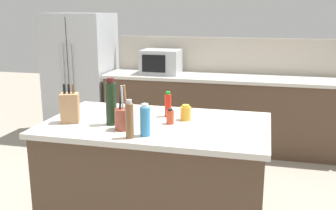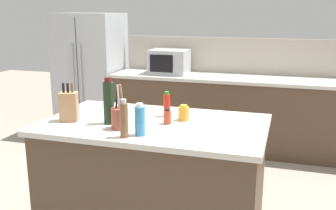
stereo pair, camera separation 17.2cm
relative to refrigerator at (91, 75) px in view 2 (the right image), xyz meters
The scene contains 13 objects.
back_counter_run 2.07m from the refrigerator, ahead, with size 3.13×0.66×0.94m.
wall_backsplash 2.07m from the refrigerator, ahead, with size 3.09×0.03×0.46m, color #B2A899.
kitchen_island 2.86m from the refrigerator, 52.42° to the right, with size 1.66×0.99×0.94m.
refrigerator is the anchor object (origin of this frame).
microwave 1.20m from the refrigerator, ahead, with size 0.49×0.39×0.31m.
knife_block 2.66m from the refrigerator, 65.24° to the right, with size 0.15×0.14×0.29m.
utensil_crock 2.93m from the refrigerator, 57.88° to the right, with size 0.12×0.12×0.32m.
spice_jar_paprika 2.92m from the refrigerator, 50.90° to the right, with size 0.06×0.06×0.12m.
wine_bottle 2.79m from the refrigerator, 59.05° to the right, with size 0.08×0.08×0.35m.
hot_sauce_bottle 2.73m from the refrigerator, 49.38° to the right, with size 0.05×0.05×0.20m.
honey_jar 2.88m from the refrigerator, 47.90° to the right, with size 0.08×0.08×0.12m.
pepper_grinder 3.13m from the refrigerator, 57.85° to the right, with size 0.05×0.05×0.26m.
dish_soap_bottle 3.12m from the refrigerator, 55.85° to the right, with size 0.07×0.07×0.22m.
Camera 2 is at (0.94, -2.66, 1.76)m, focal length 42.00 mm.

